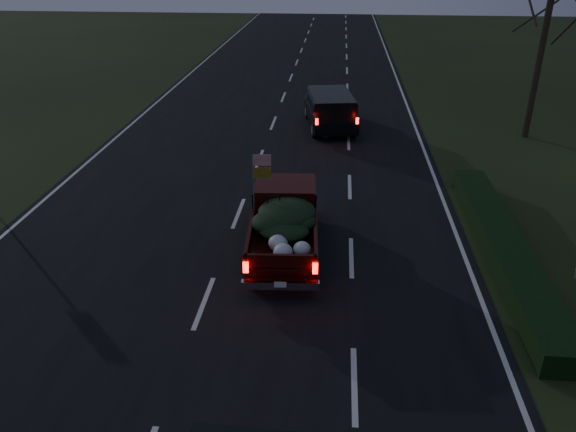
# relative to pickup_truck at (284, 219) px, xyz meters

# --- Properties ---
(ground) EXTENTS (120.00, 120.00, 0.00)m
(ground) POSITION_rel_pickup_truck_xyz_m (-1.69, -2.88, -0.95)
(ground) COLOR black
(ground) RESTS_ON ground
(road_asphalt) EXTENTS (14.00, 120.00, 0.02)m
(road_asphalt) POSITION_rel_pickup_truck_xyz_m (-1.69, -2.88, -0.94)
(road_asphalt) COLOR black
(road_asphalt) RESTS_ON ground
(hedge_row) EXTENTS (1.00, 10.00, 0.60)m
(hedge_row) POSITION_rel_pickup_truck_xyz_m (6.11, 0.12, -0.65)
(hedge_row) COLOR black
(hedge_row) RESTS_ON ground
(bare_tree_far) EXTENTS (3.60, 3.60, 7.00)m
(bare_tree_far) POSITION_rel_pickup_truck_xyz_m (9.81, 11.12, 4.28)
(bare_tree_far) COLOR black
(bare_tree_far) RESTS_ON ground
(pickup_truck) EXTENTS (2.13, 4.92, 2.53)m
(pickup_truck) POSITION_rel_pickup_truck_xyz_m (0.00, 0.00, 0.00)
(pickup_truck) COLOR #320906
(pickup_truck) RESTS_ON ground
(lead_suv) EXTENTS (2.64, 4.91, 1.34)m
(lead_suv) POSITION_rel_pickup_truck_xyz_m (1.03, 11.63, 0.07)
(lead_suv) COLOR black
(lead_suv) RESTS_ON ground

